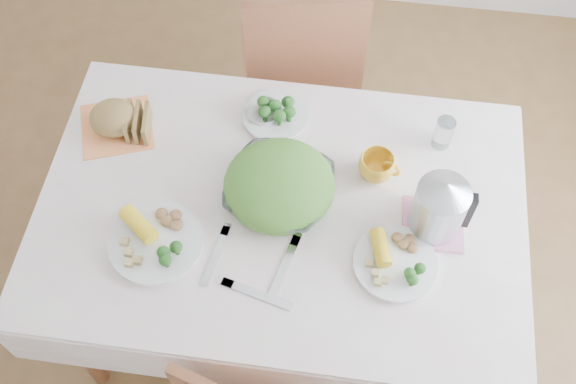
# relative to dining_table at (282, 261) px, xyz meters

# --- Properties ---
(floor) EXTENTS (3.60, 3.60, 0.00)m
(floor) POSITION_rel_dining_table_xyz_m (0.00, 0.00, -0.38)
(floor) COLOR brown
(floor) RESTS_ON ground
(dining_table) EXTENTS (1.40, 0.90, 0.75)m
(dining_table) POSITION_rel_dining_table_xyz_m (0.00, 0.00, 0.00)
(dining_table) COLOR brown
(dining_table) RESTS_ON floor
(tablecloth) EXTENTS (1.50, 1.00, 0.01)m
(tablecloth) POSITION_rel_dining_table_xyz_m (0.00, 0.00, 0.38)
(tablecloth) COLOR white
(tablecloth) RESTS_ON dining_table
(chair_far) EXTENTS (0.54, 0.54, 1.01)m
(chair_far) POSITION_rel_dining_table_xyz_m (-0.05, 0.84, 0.09)
(chair_far) COLOR brown
(chair_far) RESTS_ON floor
(salad_bowl) EXTENTS (0.38, 0.38, 0.08)m
(salad_bowl) POSITION_rel_dining_table_xyz_m (-0.01, 0.04, 0.43)
(salad_bowl) COLOR white
(salad_bowl) RESTS_ON tablecloth
(dinner_plate_left) EXTENTS (0.39, 0.39, 0.02)m
(dinner_plate_left) POSITION_rel_dining_table_xyz_m (-0.35, -0.18, 0.40)
(dinner_plate_left) COLOR white
(dinner_plate_left) RESTS_ON tablecloth
(dinner_plate_right) EXTENTS (0.27, 0.27, 0.02)m
(dinner_plate_right) POSITION_rel_dining_table_xyz_m (0.36, -0.15, 0.40)
(dinner_plate_right) COLOR white
(dinner_plate_right) RESTS_ON tablecloth
(broccoli_plate) EXTENTS (0.27, 0.27, 0.02)m
(broccoli_plate) POSITION_rel_dining_table_xyz_m (-0.07, 0.34, 0.40)
(broccoli_plate) COLOR beige
(broccoli_plate) RESTS_ON tablecloth
(napkin) EXTENTS (0.29, 0.29, 0.00)m
(napkin) POSITION_rel_dining_table_xyz_m (-0.58, 0.23, 0.39)
(napkin) COLOR #FC8F4C
(napkin) RESTS_ON tablecloth
(bread_loaf) EXTENTS (0.18, 0.18, 0.09)m
(bread_loaf) POSITION_rel_dining_table_xyz_m (-0.58, 0.23, 0.45)
(bread_loaf) COLOR brown
(bread_loaf) RESTS_ON napkin
(fruit_bowl) EXTENTS (0.14, 0.14, 0.04)m
(fruit_bowl) POSITION_rel_dining_table_xyz_m (-0.11, 0.34, 0.41)
(fruit_bowl) COLOR white
(fruit_bowl) RESTS_ON tablecloth
(yellow_mug) EXTENTS (0.15, 0.15, 0.09)m
(yellow_mug) POSITION_rel_dining_table_xyz_m (0.28, 0.16, 0.43)
(yellow_mug) COLOR gold
(yellow_mug) RESTS_ON tablecloth
(glass_tumbler) EXTENTS (0.06, 0.06, 0.11)m
(glass_tumbler) POSITION_rel_dining_table_xyz_m (0.48, 0.31, 0.45)
(glass_tumbler) COLOR white
(glass_tumbler) RESTS_ON tablecloth
(pink_tray) EXTENTS (0.19, 0.19, 0.01)m
(pink_tray) POSITION_rel_dining_table_xyz_m (0.46, -0.00, 0.40)
(pink_tray) COLOR pink
(pink_tray) RESTS_ON tablecloth
(electric_kettle) EXTENTS (0.19, 0.19, 0.22)m
(electric_kettle) POSITION_rel_dining_table_xyz_m (0.46, -0.00, 0.51)
(electric_kettle) COLOR #B2B5BA
(electric_kettle) RESTS_ON pink_tray
(fork_left) EXTENTS (0.06, 0.21, 0.00)m
(fork_left) POSITION_rel_dining_table_xyz_m (-0.17, -0.19, 0.39)
(fork_left) COLOR silver
(fork_left) RESTS_ON tablecloth
(fork_right) EXTENTS (0.08, 0.22, 0.00)m
(fork_right) POSITION_rel_dining_table_xyz_m (0.04, -0.20, 0.39)
(fork_right) COLOR silver
(fork_right) RESTS_ON tablecloth
(knife) EXTENTS (0.22, 0.08, 0.00)m
(knife) POSITION_rel_dining_table_xyz_m (-0.03, -0.30, 0.39)
(knife) COLOR silver
(knife) RESTS_ON tablecloth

